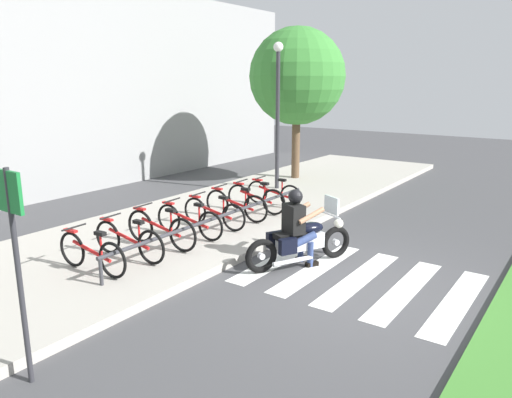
# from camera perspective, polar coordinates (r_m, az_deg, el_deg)

# --- Properties ---
(ground_plane) EXTENTS (48.00, 48.00, 0.00)m
(ground_plane) POSITION_cam_1_polar(r_m,az_deg,el_deg) (8.41, 11.01, -9.67)
(ground_plane) COLOR #424244
(sidewalk) EXTENTS (24.00, 4.40, 0.15)m
(sidewalk) POSITION_cam_1_polar(r_m,az_deg,el_deg) (10.72, -10.35, -4.05)
(sidewalk) COLOR #A8A399
(sidewalk) RESTS_ON ground
(crosswalk_stripe_0) EXTENTS (2.80, 0.40, 0.01)m
(crosswalk_stripe_0) POSITION_cam_1_polar(r_m,az_deg,el_deg) (8.22, 22.26, -11.02)
(crosswalk_stripe_0) COLOR white
(crosswalk_stripe_0) RESTS_ON ground
(crosswalk_stripe_1) EXTENTS (2.80, 0.40, 0.01)m
(crosswalk_stripe_1) POSITION_cam_1_polar(r_m,az_deg,el_deg) (8.40, 16.88, -10.03)
(crosswalk_stripe_1) COLOR white
(crosswalk_stripe_1) RESTS_ON ground
(crosswalk_stripe_2) EXTENTS (2.80, 0.40, 0.01)m
(crosswalk_stripe_2) POSITION_cam_1_polar(r_m,az_deg,el_deg) (8.65, 11.81, -9.01)
(crosswalk_stripe_2) COLOR white
(crosswalk_stripe_2) RESTS_ON ground
(crosswalk_stripe_3) EXTENTS (2.80, 0.40, 0.01)m
(crosswalk_stripe_3) POSITION_cam_1_polar(r_m,az_deg,el_deg) (8.96, 7.08, -7.98)
(crosswalk_stripe_3) COLOR white
(crosswalk_stripe_3) RESTS_ON ground
(crosswalk_stripe_4) EXTENTS (2.80, 0.40, 0.01)m
(crosswalk_stripe_4) POSITION_cam_1_polar(r_m,az_deg,el_deg) (9.34, 2.73, -6.99)
(crosswalk_stripe_4) COLOR white
(crosswalk_stripe_4) RESTS_ON ground
(motorcycle) EXTENTS (2.04, 1.12, 1.21)m
(motorcycle) POSITION_cam_1_polar(r_m,az_deg,el_deg) (8.95, 5.21, -4.89)
(motorcycle) COLOR black
(motorcycle) RESTS_ON ground
(rider) EXTENTS (0.76, 0.71, 1.43)m
(rider) POSITION_cam_1_polar(r_m,az_deg,el_deg) (8.81, 4.82, -2.71)
(rider) COLOR black
(rider) RESTS_ON ground
(bicycle_0) EXTENTS (0.48, 1.61, 0.75)m
(bicycle_0) POSITION_cam_1_polar(r_m,az_deg,el_deg) (8.65, -18.54, -5.95)
(bicycle_0) COLOR black
(bicycle_0) RESTS_ON sidewalk
(bicycle_1) EXTENTS (0.48, 1.71, 0.76)m
(bicycle_1) POSITION_cam_1_polar(r_m,az_deg,el_deg) (9.10, -14.56, -4.68)
(bicycle_1) COLOR black
(bicycle_1) RESTS_ON sidewalk
(bicycle_2) EXTENTS (0.48, 1.74, 0.80)m
(bicycle_2) POSITION_cam_1_polar(r_m,az_deg,el_deg) (9.60, -10.99, -3.45)
(bicycle_2) COLOR black
(bicycle_2) RESTS_ON sidewalk
(bicycle_3) EXTENTS (0.48, 1.71, 0.74)m
(bicycle_3) POSITION_cam_1_polar(r_m,az_deg,el_deg) (10.14, -7.79, -2.52)
(bicycle_3) COLOR black
(bicycle_3) RESTS_ON sidewalk
(bicycle_4) EXTENTS (0.48, 1.65, 0.73)m
(bicycle_4) POSITION_cam_1_polar(r_m,az_deg,el_deg) (10.71, -4.92, -1.59)
(bicycle_4) COLOR black
(bicycle_4) RESTS_ON sidewalk
(bicycle_5) EXTENTS (0.48, 1.71, 0.77)m
(bicycle_5) POSITION_cam_1_polar(r_m,az_deg,el_deg) (11.29, -2.35, -0.67)
(bicycle_5) COLOR black
(bicycle_5) RESTS_ON sidewalk
(bicycle_6) EXTENTS (0.48, 1.64, 0.77)m
(bicycle_6) POSITION_cam_1_polar(r_m,az_deg,el_deg) (11.91, -0.04, 0.08)
(bicycle_6) COLOR black
(bicycle_6) RESTS_ON sidewalk
(bicycle_7) EXTENTS (0.48, 1.58, 0.72)m
(bicycle_7) POSITION_cam_1_polar(r_m,az_deg,el_deg) (12.55, 2.04, 0.70)
(bicycle_7) COLOR black
(bicycle_7) RESTS_ON sidewalk
(bike_rack) EXTENTS (6.11, 0.07, 0.49)m
(bike_rack) POSITION_cam_1_polar(r_m,az_deg,el_deg) (10.05, -3.95, -2.06)
(bike_rack) COLOR #333338
(bike_rack) RESTS_ON sidewalk
(street_lamp) EXTENTS (0.28, 0.28, 4.33)m
(street_lamp) POSITION_cam_1_polar(r_m,az_deg,el_deg) (14.38, 2.54, 10.95)
(street_lamp) COLOR #2D2D33
(street_lamp) RESTS_ON ground
(street_sign) EXTENTS (0.06, 0.44, 2.43)m
(street_sign) POSITION_cam_1_polar(r_m,az_deg,el_deg) (5.72, -26.20, -4.25)
(street_sign) COLOR #2D2D33
(street_sign) RESTS_ON ground
(tree_near_rack) EXTENTS (3.05, 3.05, 4.93)m
(tree_near_rack) POSITION_cam_1_polar(r_m,az_deg,el_deg) (16.05, 4.79, 13.96)
(tree_near_rack) COLOR brown
(tree_near_rack) RESTS_ON ground
(building_backdrop) EXTENTS (24.00, 1.20, 6.16)m
(building_backdrop) POSITION_cam_1_polar(r_m,az_deg,el_deg) (14.87, -26.82, 11.39)
(building_backdrop) COLOR gray
(building_backdrop) RESTS_ON ground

